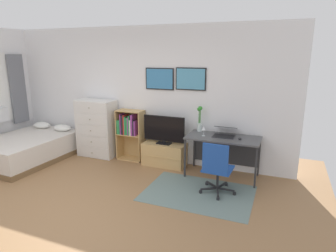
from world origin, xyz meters
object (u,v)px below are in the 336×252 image
object	(u,v)px
dresser	(97,128)
office_chair	(217,167)
bookshelf	(130,130)
desk	(224,143)
bed	(28,148)
computer_mouse	(240,139)
wine_glass	(204,129)
laptop	(225,132)
bamboo_vase	(200,119)
tv_stand	(164,154)
television	(164,130)

from	to	relation	value
dresser	office_chair	world-z (taller)	dresser
bookshelf	desk	world-z (taller)	bookshelf
bed	bookshelf	size ratio (longest dim) A/B	1.88
bed	computer_mouse	world-z (taller)	computer_mouse
computer_mouse	wine_glass	bearing A→B (deg)	-178.71
bookshelf	office_chair	size ratio (longest dim) A/B	1.22
laptop	bamboo_vase	world-z (taller)	bamboo_vase
tv_stand	office_chair	bearing A→B (deg)	-34.13
desk	office_chair	size ratio (longest dim) A/B	1.49
dresser	laptop	bearing A→B (deg)	0.20
tv_stand	laptop	size ratio (longest dim) A/B	2.03
television	desk	distance (m)	1.18
dresser	bookshelf	xyz separation A→B (m)	(0.77, 0.06, 0.02)
computer_mouse	bamboo_vase	xyz separation A→B (m)	(-0.79, 0.26, 0.22)
bamboo_vase	wine_glass	distance (m)	0.33
desk	laptop	world-z (taller)	laptop
bed	tv_stand	xyz separation A→B (m)	(2.79, 0.76, -0.03)
desk	dresser	bearing A→B (deg)	179.71
television	laptop	xyz separation A→B (m)	(1.18, 0.02, 0.08)
dresser	wine_glass	xyz separation A→B (m)	(2.39, -0.15, 0.26)
computer_mouse	wine_glass	xyz separation A→B (m)	(-0.64, -0.01, 0.12)
bookshelf	wine_glass	bearing A→B (deg)	-7.39
desk	bamboo_vase	world-z (taller)	bamboo_vase
office_chair	computer_mouse	world-z (taller)	office_chair
tv_stand	laptop	distance (m)	1.31
office_chair	wine_glass	world-z (taller)	wine_glass
desk	office_chair	bearing A→B (deg)	-85.62
wine_glass	television	bearing A→B (deg)	170.17
bed	bamboo_vase	size ratio (longest dim) A/B	4.12
bookshelf	bed	bearing A→B (deg)	-157.97
desk	bed	bearing A→B (deg)	-169.51
bookshelf	tv_stand	distance (m)	0.89
tv_stand	television	world-z (taller)	television
desk	bamboo_vase	xyz separation A→B (m)	(-0.50, 0.14, 0.37)
television	desk	bearing A→B (deg)	-0.32
tv_stand	desk	world-z (taller)	desk
dresser	laptop	size ratio (longest dim) A/B	2.95
bed	computer_mouse	xyz separation A→B (m)	(4.25, 0.61, 0.51)
bed	office_chair	xyz separation A→B (m)	(4.02, -0.08, 0.21)
office_chair	bamboo_vase	world-z (taller)	bamboo_vase
desk	bookshelf	bearing A→B (deg)	177.86
desk	office_chair	distance (m)	0.82
bookshelf	computer_mouse	size ratio (longest dim) A/B	10.07
tv_stand	bamboo_vase	xyz separation A→B (m)	(0.67, 0.11, 0.75)
computer_mouse	laptop	bearing A→B (deg)	153.28
dresser	desk	distance (m)	2.74
tv_stand	wine_glass	bearing A→B (deg)	-11.32
bed	laptop	size ratio (longest dim) A/B	4.77
dresser	laptop	xyz separation A→B (m)	(2.74, 0.01, 0.20)
bamboo_vase	bed	bearing A→B (deg)	-165.84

